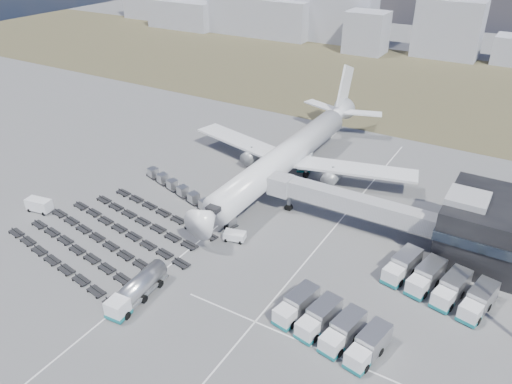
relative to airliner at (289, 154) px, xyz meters
The scene contains 14 objects.
ground 32.81m from the airliner, 90.00° to the right, with size 420.00×420.00×0.00m, color #565659.
grass_strip 77.80m from the airliner, 90.00° to the left, with size 420.00×90.00×0.01m, color #48452B.
lane_markings 31.41m from the airliner, 71.60° to the right, with size 47.12×110.00×0.01m.
jet_bridge 19.89m from the airliner, 36.93° to the right, with size 30.30×3.80×7.05m.
airliner is the anchor object (origin of this frame).
skyline 126.00m from the airliner, 105.16° to the left, with size 299.47×26.02×22.63m.
fuel_tanker 45.18m from the airliner, 91.06° to the right, with size 3.50×11.11×3.54m.
pushback_tug 26.05m from the airliner, 83.23° to the right, with size 3.62×2.04×1.60m, color silver.
utility_van 49.31m from the airliner, 132.64° to the right, with size 4.75×2.15×2.50m, color silver.
catering_truck 7.09m from the airliner, 81.46° to the left, with size 4.93×7.40×3.15m.
service_trucks_near 45.31m from the airliner, 55.46° to the right, with size 14.95×9.98×3.07m.
service_trucks_far 41.77m from the airliner, 31.03° to the right, with size 15.67×10.73×3.19m.
uld_row 22.59m from the airliner, 123.48° to the right, with size 27.34×9.90×1.90m.
baggage_dollies 39.12m from the airliner, 113.03° to the right, with size 33.46×26.64×0.71m.
Camera 1 is at (42.06, -51.30, 48.44)m, focal length 35.00 mm.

